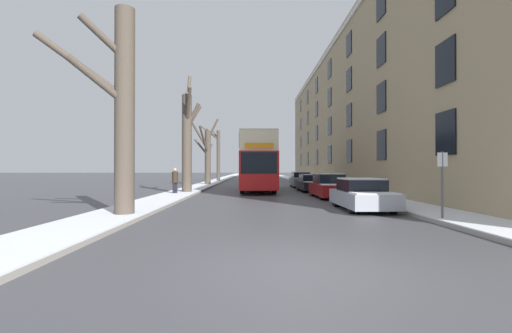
{
  "coord_description": "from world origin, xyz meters",
  "views": [
    {
      "loc": [
        -1.04,
        -5.91,
        1.7
      ],
      "look_at": [
        -0.73,
        15.74,
        1.87
      ],
      "focal_mm": 24.0,
      "sensor_mm": 36.0,
      "label": 1
    }
  ],
  "objects_px": {
    "bare_tree_left_1": "(187,138)",
    "bare_tree_left_3": "(218,153)",
    "street_sign_post": "(442,182)",
    "bare_tree_left_0": "(121,108)",
    "parked_car_0": "(362,195)",
    "parked_car_2": "(312,183)",
    "pedestrian_left_sidewalk": "(175,180)",
    "parked_car_1": "(329,186)",
    "parked_car_3": "(301,180)",
    "double_decker_bus": "(257,160)",
    "bare_tree_left_2": "(207,154)"
  },
  "relations": [
    {
      "from": "parked_car_2",
      "to": "pedestrian_left_sidewalk",
      "type": "xyz_separation_m",
      "value": [
        -9.59,
        -4.06,
        0.36
      ]
    },
    {
      "from": "parked_car_2",
      "to": "parked_car_1",
      "type": "bearing_deg",
      "value": -90.0
    },
    {
      "from": "bare_tree_left_2",
      "to": "parked_car_0",
      "type": "relative_size",
      "value": 1.74
    },
    {
      "from": "bare_tree_left_0",
      "to": "street_sign_post",
      "type": "distance_m",
      "value": 10.91
    },
    {
      "from": "bare_tree_left_2",
      "to": "pedestrian_left_sidewalk",
      "type": "height_order",
      "value": "bare_tree_left_2"
    },
    {
      "from": "parked_car_0",
      "to": "street_sign_post",
      "type": "relative_size",
      "value": 1.79
    },
    {
      "from": "parked_car_2",
      "to": "street_sign_post",
      "type": "distance_m",
      "value": 15.61
    },
    {
      "from": "pedestrian_left_sidewalk",
      "to": "bare_tree_left_2",
      "type": "bearing_deg",
      "value": 30.98
    },
    {
      "from": "bare_tree_left_0",
      "to": "bare_tree_left_3",
      "type": "relative_size",
      "value": 0.96
    },
    {
      "from": "bare_tree_left_0",
      "to": "parked_car_0",
      "type": "height_order",
      "value": "bare_tree_left_0"
    },
    {
      "from": "bare_tree_left_2",
      "to": "double_decker_bus",
      "type": "relative_size",
      "value": 0.65
    },
    {
      "from": "bare_tree_left_2",
      "to": "bare_tree_left_1",
      "type": "bearing_deg",
      "value": -88.9
    },
    {
      "from": "parked_car_2",
      "to": "bare_tree_left_3",
      "type": "bearing_deg",
      "value": 114.23
    },
    {
      "from": "parked_car_0",
      "to": "parked_car_3",
      "type": "relative_size",
      "value": 1.01
    },
    {
      "from": "parked_car_3",
      "to": "bare_tree_left_0",
      "type": "bearing_deg",
      "value": -114.51
    },
    {
      "from": "bare_tree_left_0",
      "to": "parked_car_3",
      "type": "distance_m",
      "value": 22.32
    },
    {
      "from": "parked_car_2",
      "to": "parked_car_3",
      "type": "height_order",
      "value": "parked_car_3"
    },
    {
      "from": "bare_tree_left_0",
      "to": "bare_tree_left_3",
      "type": "xyz_separation_m",
      "value": [
        -0.07,
        34.89,
        0.08
      ]
    },
    {
      "from": "bare_tree_left_2",
      "to": "double_decker_bus",
      "type": "distance_m",
      "value": 10.26
    },
    {
      "from": "bare_tree_left_1",
      "to": "double_decker_bus",
      "type": "height_order",
      "value": "bare_tree_left_1"
    },
    {
      "from": "parked_car_1",
      "to": "pedestrian_left_sidewalk",
      "type": "relative_size",
      "value": 2.5
    },
    {
      "from": "double_decker_bus",
      "to": "parked_car_3",
      "type": "relative_size",
      "value": 2.71
    },
    {
      "from": "bare_tree_left_3",
      "to": "parked_car_3",
      "type": "distance_m",
      "value": 17.73
    },
    {
      "from": "bare_tree_left_2",
      "to": "parked_car_0",
      "type": "distance_m",
      "value": 23.7
    },
    {
      "from": "bare_tree_left_1",
      "to": "double_decker_bus",
      "type": "xyz_separation_m",
      "value": [
        4.9,
        3.49,
        -1.43
      ]
    },
    {
      "from": "bare_tree_left_1",
      "to": "parked_car_2",
      "type": "distance_m",
      "value": 9.98
    },
    {
      "from": "bare_tree_left_0",
      "to": "bare_tree_left_3",
      "type": "height_order",
      "value": "bare_tree_left_3"
    },
    {
      "from": "parked_car_2",
      "to": "street_sign_post",
      "type": "bearing_deg",
      "value": -84.9
    },
    {
      "from": "parked_car_0",
      "to": "parked_car_1",
      "type": "bearing_deg",
      "value": 90.0
    },
    {
      "from": "bare_tree_left_1",
      "to": "street_sign_post",
      "type": "xyz_separation_m",
      "value": [
        10.44,
        -12.89,
        -2.57
      ]
    },
    {
      "from": "parked_car_0",
      "to": "parked_car_3",
      "type": "distance_m",
      "value": 17.71
    },
    {
      "from": "bare_tree_left_3",
      "to": "parked_car_0",
      "type": "distance_m",
      "value": 33.93
    },
    {
      "from": "bare_tree_left_1",
      "to": "bare_tree_left_3",
      "type": "bearing_deg",
      "value": 90.46
    },
    {
      "from": "double_decker_bus",
      "to": "parked_car_2",
      "type": "distance_m",
      "value": 4.61
    },
    {
      "from": "parked_car_3",
      "to": "pedestrian_left_sidewalk",
      "type": "distance_m",
      "value": 13.72
    },
    {
      "from": "parked_car_0",
      "to": "parked_car_1",
      "type": "relative_size",
      "value": 0.91
    },
    {
      "from": "double_decker_bus",
      "to": "parked_car_1",
      "type": "bearing_deg",
      "value": -58.37
    },
    {
      "from": "bare_tree_left_0",
      "to": "double_decker_bus",
      "type": "distance_m",
      "value": 16.06
    },
    {
      "from": "bare_tree_left_1",
      "to": "street_sign_post",
      "type": "relative_size",
      "value": 3.82
    },
    {
      "from": "parked_car_1",
      "to": "street_sign_post",
      "type": "height_order",
      "value": "street_sign_post"
    },
    {
      "from": "bare_tree_left_3",
      "to": "parked_car_2",
      "type": "relative_size",
      "value": 1.71
    },
    {
      "from": "bare_tree_left_1",
      "to": "street_sign_post",
      "type": "height_order",
      "value": "bare_tree_left_1"
    },
    {
      "from": "bare_tree_left_1",
      "to": "pedestrian_left_sidewalk",
      "type": "relative_size",
      "value": 4.85
    },
    {
      "from": "bare_tree_left_1",
      "to": "parked_car_1",
      "type": "height_order",
      "value": "bare_tree_left_1"
    },
    {
      "from": "bare_tree_left_0",
      "to": "parked_car_2",
      "type": "bearing_deg",
      "value": 57.44
    },
    {
      "from": "bare_tree_left_3",
      "to": "parked_car_2",
      "type": "bearing_deg",
      "value": -65.77
    },
    {
      "from": "parked_car_3",
      "to": "street_sign_post",
      "type": "xyz_separation_m",
      "value": [
        1.39,
        -21.28,
        0.63
      ]
    },
    {
      "from": "parked_car_0",
      "to": "parked_car_2",
      "type": "height_order",
      "value": "parked_car_0"
    },
    {
      "from": "bare_tree_left_0",
      "to": "parked_car_2",
      "type": "distance_m",
      "value": 17.33
    },
    {
      "from": "parked_car_0",
      "to": "double_decker_bus",
      "type": "bearing_deg",
      "value": 107.99
    }
  ]
}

